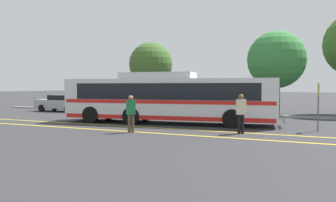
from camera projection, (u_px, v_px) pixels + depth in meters
ground_plane at (171, 123)px, 19.71m from camera, size 220.00×220.00×0.00m
lane_strip_0 at (152, 128)px, 17.46m from camera, size 32.41×0.20×0.01m
lane_strip_1 at (135, 132)px, 15.83m from camera, size 32.41×0.20×0.01m
curb_strip at (202, 114)px, 25.47m from camera, size 40.41×0.36×0.15m
transit_bus at (168, 98)px, 19.41m from camera, size 12.91×4.09×3.02m
parked_car_0 at (61, 103)px, 28.66m from camera, size 4.62×1.79×1.44m
parked_car_1 at (118, 105)px, 26.12m from camera, size 4.32×1.98×1.42m
pedestrian_0 at (131, 111)px, 15.61m from camera, size 0.46×0.44×1.77m
pedestrian_1 at (241, 111)px, 15.23m from camera, size 0.47×0.40×1.84m
bus_stop_sign at (318, 101)px, 15.91m from camera, size 0.08×0.40×2.35m
tree_1 at (151, 64)px, 30.02m from camera, size 3.98×3.98×6.23m
tree_2 at (276, 60)px, 24.80m from camera, size 4.35×4.35×6.39m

